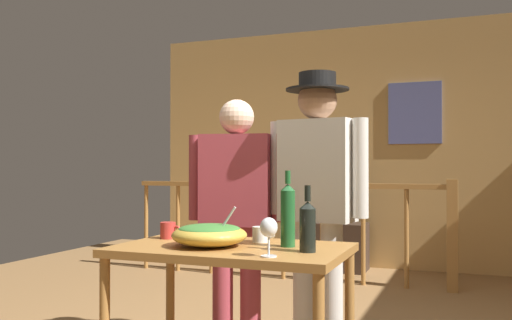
{
  "coord_description": "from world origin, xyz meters",
  "views": [
    {
      "loc": [
        0.84,
        -3.14,
        1.18
      ],
      "look_at": [
        -0.27,
        -0.28,
        1.21
      ],
      "focal_mm": 38.89,
      "sensor_mm": 36.0,
      "label": 1
    }
  ],
  "objects_px": {
    "stair_railing": "(325,218)",
    "mug_white": "(261,234)",
    "wine_bottle_dark": "(308,225)",
    "person_standing_right": "(317,188)",
    "serving_table": "(232,265)",
    "person_standing_left": "(237,202)",
    "wine_bottle_green": "(289,214)",
    "mug_red": "(168,230)",
    "wine_glass": "(269,229)",
    "framed_picture": "(415,113)",
    "salad_bowl": "(209,234)",
    "tv_console": "(327,246)",
    "flat_screen_tv": "(326,199)"
  },
  "relations": [
    {
      "from": "wine_glass",
      "to": "mug_white",
      "type": "bearing_deg",
      "value": 114.77
    },
    {
      "from": "flat_screen_tv",
      "to": "wine_bottle_green",
      "type": "height_order",
      "value": "wine_bottle_green"
    },
    {
      "from": "framed_picture",
      "to": "mug_white",
      "type": "relative_size",
      "value": 5.65
    },
    {
      "from": "mug_red",
      "to": "mug_white",
      "type": "bearing_deg",
      "value": 5.92
    },
    {
      "from": "flat_screen_tv",
      "to": "wine_bottle_dark",
      "type": "distance_m",
      "value": 3.77
    },
    {
      "from": "serving_table",
      "to": "mug_white",
      "type": "distance_m",
      "value": 0.24
    },
    {
      "from": "serving_table",
      "to": "mug_white",
      "type": "xyz_separation_m",
      "value": [
        0.09,
        0.18,
        0.13
      ]
    },
    {
      "from": "salad_bowl",
      "to": "mug_white",
      "type": "bearing_deg",
      "value": 52.12
    },
    {
      "from": "framed_picture",
      "to": "salad_bowl",
      "type": "height_order",
      "value": "framed_picture"
    },
    {
      "from": "flat_screen_tv",
      "to": "person_standing_left",
      "type": "distance_m",
      "value": 2.96
    },
    {
      "from": "salad_bowl",
      "to": "wine_glass",
      "type": "bearing_deg",
      "value": -26.78
    },
    {
      "from": "serving_table",
      "to": "wine_glass",
      "type": "relative_size",
      "value": 6.57
    },
    {
      "from": "serving_table",
      "to": "wine_glass",
      "type": "xyz_separation_m",
      "value": [
        0.29,
        -0.25,
        0.22
      ]
    },
    {
      "from": "stair_railing",
      "to": "mug_white",
      "type": "bearing_deg",
      "value": -82.71
    },
    {
      "from": "tv_console",
      "to": "wine_glass",
      "type": "distance_m",
      "value": 4.02
    },
    {
      "from": "mug_white",
      "to": "mug_red",
      "type": "xyz_separation_m",
      "value": [
        -0.52,
        -0.05,
        0.0
      ]
    },
    {
      "from": "wine_bottle_dark",
      "to": "mug_white",
      "type": "height_order",
      "value": "wine_bottle_dark"
    },
    {
      "from": "serving_table",
      "to": "salad_bowl",
      "type": "distance_m",
      "value": 0.19
    },
    {
      "from": "framed_picture",
      "to": "person_standing_left",
      "type": "xyz_separation_m",
      "value": [
        -0.79,
        -3.27,
        -0.83
      ]
    },
    {
      "from": "tv_console",
      "to": "wine_glass",
      "type": "xyz_separation_m",
      "value": [
        0.71,
        -3.9,
        0.63
      ]
    },
    {
      "from": "tv_console",
      "to": "flat_screen_tv",
      "type": "height_order",
      "value": "flat_screen_tv"
    },
    {
      "from": "serving_table",
      "to": "wine_bottle_dark",
      "type": "bearing_deg",
      "value": -7.55
    },
    {
      "from": "flat_screen_tv",
      "to": "salad_bowl",
      "type": "bearing_deg",
      "value": -84.93
    },
    {
      "from": "wine_bottle_green",
      "to": "mug_white",
      "type": "bearing_deg",
      "value": 149.81
    },
    {
      "from": "serving_table",
      "to": "person_standing_right",
      "type": "height_order",
      "value": "person_standing_right"
    },
    {
      "from": "wine_bottle_dark",
      "to": "framed_picture",
      "type": "bearing_deg",
      "value": 88.34
    },
    {
      "from": "framed_picture",
      "to": "mug_white",
      "type": "bearing_deg",
      "value": -96.6
    },
    {
      "from": "tv_console",
      "to": "serving_table",
      "type": "bearing_deg",
      "value": -83.41
    },
    {
      "from": "tv_console",
      "to": "wine_bottle_green",
      "type": "xyz_separation_m",
      "value": [
        0.7,
        -3.58,
        0.67
      ]
    },
    {
      "from": "stair_railing",
      "to": "mug_white",
      "type": "xyz_separation_m",
      "value": [
        0.36,
        -2.8,
        0.18
      ]
    },
    {
      "from": "salad_bowl",
      "to": "person_standing_left",
      "type": "height_order",
      "value": "person_standing_left"
    },
    {
      "from": "serving_table",
      "to": "wine_bottle_green",
      "type": "xyz_separation_m",
      "value": [
        0.28,
        0.07,
        0.25
      ]
    },
    {
      "from": "tv_console",
      "to": "salad_bowl",
      "type": "height_order",
      "value": "salad_bowl"
    },
    {
      "from": "serving_table",
      "to": "person_standing_left",
      "type": "distance_m",
      "value": 0.77
    },
    {
      "from": "salad_bowl",
      "to": "mug_white",
      "type": "relative_size",
      "value": 3.04
    },
    {
      "from": "flat_screen_tv",
      "to": "salad_bowl",
      "type": "distance_m",
      "value": 3.69
    },
    {
      "from": "framed_picture",
      "to": "person_standing_right",
      "type": "relative_size",
      "value": 0.4
    },
    {
      "from": "framed_picture",
      "to": "salad_bowl",
      "type": "bearing_deg",
      "value": -98.81
    },
    {
      "from": "wine_bottle_dark",
      "to": "person_standing_right",
      "type": "xyz_separation_m",
      "value": [
        -0.15,
        0.73,
        0.14
      ]
    },
    {
      "from": "serving_table",
      "to": "mug_white",
      "type": "height_order",
      "value": "mug_white"
    },
    {
      "from": "wine_glass",
      "to": "framed_picture",
      "type": "bearing_deg",
      "value": 86.76
    },
    {
      "from": "stair_railing",
      "to": "serving_table",
      "type": "bearing_deg",
      "value": -84.83
    },
    {
      "from": "stair_railing",
      "to": "wine_bottle_green",
      "type": "distance_m",
      "value": 2.97
    },
    {
      "from": "stair_railing",
      "to": "wine_glass",
      "type": "relative_size",
      "value": 19.83
    },
    {
      "from": "framed_picture",
      "to": "wine_bottle_dark",
      "type": "height_order",
      "value": "framed_picture"
    },
    {
      "from": "serving_table",
      "to": "person_standing_right",
      "type": "distance_m",
      "value": 0.81
    },
    {
      "from": "wine_bottle_green",
      "to": "person_standing_left",
      "type": "height_order",
      "value": "person_standing_left"
    },
    {
      "from": "tv_console",
      "to": "mug_white",
      "type": "distance_m",
      "value": 3.56
    },
    {
      "from": "wine_glass",
      "to": "mug_red",
      "type": "xyz_separation_m",
      "value": [
        -0.72,
        0.38,
        -0.08
      ]
    },
    {
      "from": "salad_bowl",
      "to": "person_standing_right",
      "type": "bearing_deg",
      "value": 63.81
    }
  ]
}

